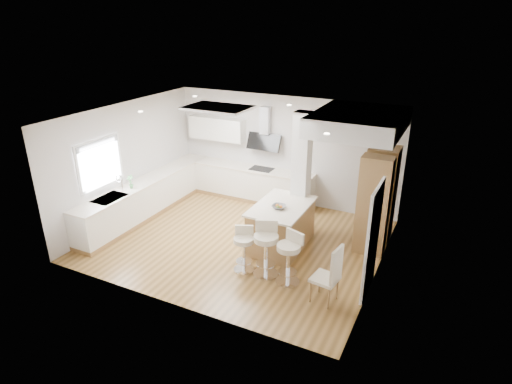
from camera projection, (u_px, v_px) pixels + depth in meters
The scene contains 18 objects.
ground at pixel (239, 240), 9.51m from camera, with size 6.00×6.00×0.00m, color #A0733B.
ceiling at pixel (239, 240), 9.51m from camera, with size 6.00×5.00×0.02m, color silver.
wall_back at pixel (284, 150), 11.04m from camera, with size 6.00×0.04×2.80m, color beige.
wall_left at pixel (128, 161), 10.19m from camera, with size 0.04×5.00×2.80m, color beige.
wall_right at pixel (383, 208), 7.74m from camera, with size 0.04×5.00×2.80m, color beige.
skylight at pixel (218, 108), 9.26m from camera, with size 4.10×2.10×0.06m.
window_left at pixel (99, 161), 9.32m from camera, with size 0.06×1.28×1.07m.
doorway_right at pixel (373, 242), 7.41m from camera, with size 0.05×1.00×2.10m.
counter_left at pixel (148, 196), 10.62m from camera, with size 0.63×4.50×1.35m.
counter_back at pixel (248, 174), 11.46m from camera, with size 3.62×0.63×2.50m.
pillar at pixel (301, 175), 9.33m from camera, with size 0.35×0.35×2.80m.
soffit at pixel (359, 122), 8.81m from camera, with size 1.78×2.20×0.40m.
oven_column at pixel (377, 198), 9.03m from camera, with size 0.63×1.21×2.10m.
peninsula at pixel (281, 226), 9.09m from camera, with size 1.06×1.60×1.04m.
bar_stool_a at pixel (244, 247), 8.22m from camera, with size 0.54×0.54×0.91m.
bar_stool_b at pixel (266, 246), 8.05m from camera, with size 0.63×0.63×1.08m.
bar_stool_c at pixel (289, 255), 7.81m from camera, with size 0.58×0.58×1.02m.
dining_chair at pixel (331, 273), 7.23m from camera, with size 0.49×0.49×1.11m.
Camera 1 is at (4.04, -7.33, 4.65)m, focal length 30.00 mm.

